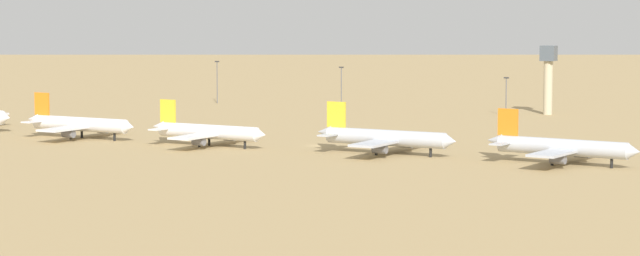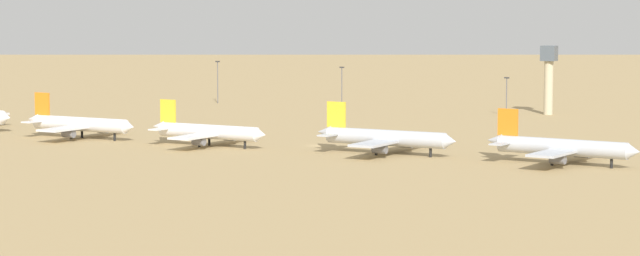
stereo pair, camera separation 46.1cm
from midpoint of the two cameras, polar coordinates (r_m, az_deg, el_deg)
The scene contains 9 objects.
ground at distance 360.90m, azimuth -0.25°, elevation -0.78°, with size 4000.00×4000.00×0.00m, color tan.
parked_jet_orange_1 at distance 385.38m, azimuth -10.55°, elevation 0.17°, with size 39.49×33.27×13.04m.
parked_jet_yellow_2 at distance 359.64m, azimuth -5.00°, elevation -0.16°, with size 37.94×32.02×12.53m.
parked_jet_yellow_3 at distance 339.94m, azimuth 2.81°, elevation -0.43°, with size 40.37×33.98×13.33m.
parked_jet_orange_4 at distance 323.27m, azimuth 10.47°, elevation -0.83°, with size 39.86×33.82×13.17m.
control_tower at distance 467.61m, azimuth 9.95°, elevation 2.39°, with size 5.20×5.20×24.48m.
light_pole_west at distance 515.02m, azimuth -4.56°, elevation 2.16°, with size 1.80×0.50×16.76m.
light_pole_mid at distance 488.39m, azimuth 0.91°, elevation 1.93°, with size 1.80×0.50×15.72m.
light_pole_east at distance 458.69m, azimuth 8.14°, elevation 1.52°, with size 1.80×0.50×13.75m.
Camera 1 is at (153.68, -324.16, 39.42)m, focal length 72.98 mm.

